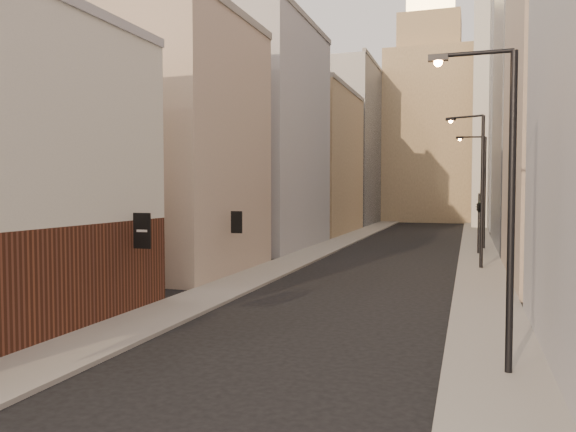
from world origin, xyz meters
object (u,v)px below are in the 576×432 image
Objects in this scene: clock_tower at (429,117)px; white_tower at (503,94)px; streetlamp_near at (503,192)px; streetlamp_far at (482,185)px; traffic_light_right at (479,208)px; streetlamp_mid at (478,182)px.

white_tower is (11.00, -14.00, 0.97)m from clock_tower.
clock_tower is 4.87× the size of streetlamp_near.
white_tower is 4.17× the size of streetlamp_far.
white_tower is 4.50× the size of streetlamp_near.
streetlamp_far is (0.13, 35.07, 0.42)m from streetlamp_near.
traffic_light_right is at bearing -107.78° from streetlamp_far.
streetlamp_near is 0.93× the size of streetlamp_far.
streetlamp_far is at bearing 110.75° from streetlamp_mid.
streetlamp_far is 1.99× the size of traffic_light_right.
white_tower is at bearing 70.08° from streetlamp_far.
clock_tower is at bearing 85.30° from streetlamp_far.
white_tower reaches higher than streetlamp_mid.
streetlamp_near is 30.99m from traffic_light_right.
clock_tower is 4.39× the size of streetlamp_mid.
white_tower reaches higher than streetlamp_near.
streetlamp_mid is (-3.75, -45.21, -12.76)m from white_tower.
streetlamp_mid is 8.89m from traffic_light_right.
streetlamp_near is (-3.42, -67.51, -13.34)m from white_tower.
clock_tower is 60.81m from streetlamp_mid.
clock_tower reaches higher than streetlamp_far.
streetlamp_far is 4.50m from traffic_light_right.
streetlamp_far is (-3.29, -32.44, -12.92)m from white_tower.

